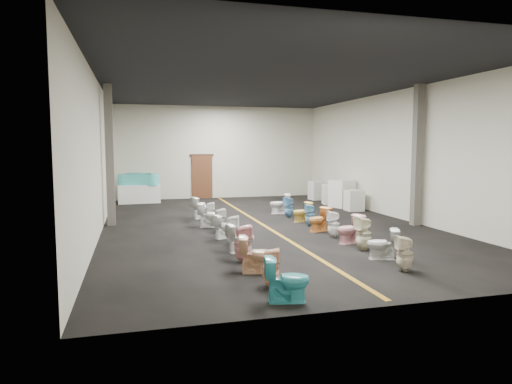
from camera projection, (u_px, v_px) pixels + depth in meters
floor at (261, 224)px, 15.00m from camera, size 16.00×16.00×0.00m
ceiling at (262, 85)px, 14.55m from camera, size 16.00×16.00×0.00m
wall_back at (218, 152)px, 22.47m from camera, size 10.00×0.00×10.00m
wall_front at (400, 165)px, 7.09m from camera, size 10.00×0.00×10.00m
wall_left at (99, 156)px, 13.49m from camera, size 0.00×16.00×16.00m
wall_right at (398, 155)px, 16.06m from camera, size 0.00×16.00×16.00m
aisle_stripe at (261, 224)px, 15.00m from camera, size 0.12×15.60×0.01m
back_door at (202, 177)px, 22.32m from camera, size 1.00×0.10×2.10m
door_frame at (202, 155)px, 22.23m from camera, size 1.15×0.08×0.10m
column_left at (110, 156)px, 14.52m from camera, size 0.25×0.25×4.50m
column_right at (417, 156)px, 14.55m from camera, size 0.25×0.25×4.50m
display_table at (139, 194)px, 20.61m from camera, size 1.88×1.01×0.82m
bathtub at (139, 179)px, 20.55m from camera, size 1.82×0.97×0.55m
appliance_crate_a at (354, 200)px, 18.08m from camera, size 0.65×0.65×0.81m
appliance_crate_b at (342, 194)px, 19.11m from camera, size 1.06×1.06×1.14m
appliance_crate_c at (331, 194)px, 20.18m from camera, size 0.93×0.93×0.86m
appliance_crate_d at (316, 190)px, 21.81m from camera, size 0.68×0.68×0.89m
toilet_left_0 at (287, 280)px, 7.44m from camera, size 0.80×0.56×0.75m
toilet_left_1 at (271, 267)px, 8.29m from camera, size 0.39×0.39×0.70m
toilet_left_2 at (257, 254)px, 9.17m from camera, size 0.81×0.57×0.75m
toilet_left_3 at (243, 243)px, 10.03m from camera, size 0.39×0.38×0.83m
toilet_left_4 at (241, 238)px, 10.96m from camera, size 0.72×0.46×0.69m
toilet_left_5 at (232, 230)px, 11.82m from camera, size 0.43×0.43×0.76m
toilet_left_6 at (225, 226)px, 12.63m from camera, size 0.74×0.56×0.67m
toilet_left_7 at (219, 220)px, 13.55m from camera, size 0.39×0.38×0.70m
toilet_left_8 at (210, 215)px, 14.34m from camera, size 0.86×0.67×0.77m
toilet_left_9 at (210, 212)px, 15.28m from camera, size 0.38×0.37×0.68m
toilet_left_10 at (202, 208)px, 16.14m from camera, size 0.85×0.65×0.77m
toilet_right_0 at (405, 254)px, 9.26m from camera, size 0.40×0.40×0.74m
toilet_right_1 at (382, 244)px, 10.28m from camera, size 0.78×0.61×0.70m
toilet_right_2 at (364, 233)px, 11.14m from camera, size 0.43×0.42×0.84m
toilet_right_3 at (350, 229)px, 11.97m from camera, size 0.81×0.57×0.75m
toilet_right_4 at (334, 224)px, 12.77m from camera, size 0.38×0.38×0.75m
toilet_right_5 at (319, 219)px, 13.65m from camera, size 0.80×0.62×0.72m
toilet_right_6 at (310, 215)px, 14.53m from camera, size 0.38×0.37×0.71m
toilet_right_7 at (302, 212)px, 15.39m from camera, size 0.70×0.46×0.67m
toilet_right_8 at (289, 207)px, 16.37m from camera, size 0.44×0.44×0.73m
toilet_right_9 at (280, 204)px, 17.23m from camera, size 0.80×0.53×0.76m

